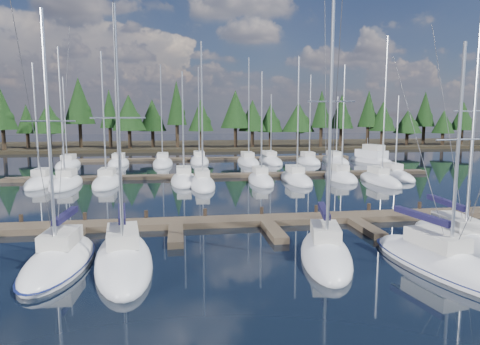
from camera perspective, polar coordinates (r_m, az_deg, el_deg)
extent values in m
plane|color=black|center=(41.07, -0.07, -2.61)|extent=(260.00, 260.00, 0.00)
cube|color=black|center=(100.41, -4.97, 3.63)|extent=(220.00, 30.00, 0.60)
cube|color=brown|center=(29.46, 3.28, -6.34)|extent=(44.00, 2.00, 0.40)
cube|color=brown|center=(26.73, -21.68, -8.35)|extent=(0.90, 4.00, 0.40)
cube|color=brown|center=(25.99, -8.56, -8.33)|extent=(0.90, 4.00, 0.40)
cube|color=brown|center=(26.62, 4.59, -7.88)|extent=(0.90, 4.00, 0.40)
cube|color=brown|center=(28.53, 16.51, -7.12)|extent=(0.90, 4.00, 0.40)
cube|color=brown|center=(31.48, 26.54, -6.24)|extent=(0.90, 4.00, 0.40)
cylinder|color=#2D2119|center=(31.51, -27.14, -5.80)|extent=(0.26, 0.26, 0.90)
cylinder|color=#2D2119|center=(30.44, -19.97, -5.85)|extent=(0.26, 0.26, 0.90)
cylinder|color=#2D2119|center=(29.88, -12.40, -5.82)|extent=(0.26, 0.26, 0.90)
cylinder|color=#2D2119|center=(29.85, -4.68, -5.67)|extent=(0.26, 0.26, 0.90)
cylinder|color=#2D2119|center=(30.35, 2.91, -5.43)|extent=(0.26, 0.26, 0.90)
cylinder|color=#2D2119|center=(31.36, 10.13, -5.12)|extent=(0.26, 0.26, 0.90)
cylinder|color=#2D2119|center=(32.82, 16.79, -4.75)|extent=(0.26, 0.26, 0.90)
cylinder|color=#2D2119|center=(34.69, 22.81, -4.37)|extent=(0.26, 0.26, 0.90)
cylinder|color=#2D2119|center=(36.90, 28.15, -3.99)|extent=(0.26, 0.26, 0.90)
cube|color=brown|center=(50.83, -1.68, -0.39)|extent=(50.00, 1.80, 0.40)
cube|color=brown|center=(70.59, -3.54, 1.86)|extent=(46.00, 1.80, 0.40)
ellipsoid|color=white|center=(22.98, -22.95, -11.15)|extent=(3.16, 7.74, 1.90)
cube|color=beige|center=(22.98, -22.81, -8.02)|extent=(1.63, 2.52, 0.70)
cylinder|color=silver|center=(21.49, -24.15, 4.82)|extent=(0.17, 0.17, 11.01)
cylinder|color=silver|center=(23.64, -22.22, -5.68)|extent=(0.32, 3.34, 0.12)
cube|color=#151233|center=(23.61, -22.24, -5.33)|extent=(0.54, 3.20, 0.30)
cylinder|color=silver|center=(21.47, -24.23, 6.28)|extent=(2.43, 0.22, 0.07)
cylinder|color=#3F3F44|center=(19.96, -25.66, 4.13)|extent=(0.23, 3.29, 11.32)
cylinder|color=#3F3F44|center=(23.40, -22.50, 4.71)|extent=(0.28, 4.05, 11.32)
ellipsoid|color=#0E1749|center=(22.96, -22.96, -10.99)|extent=(3.28, 8.05, 0.18)
ellipsoid|color=white|center=(22.28, -15.26, -11.40)|extent=(3.90, 9.57, 1.90)
cube|color=beige|center=(22.37, -15.38, -8.11)|extent=(1.88, 3.14, 0.70)
cylinder|color=silver|center=(20.64, -15.89, 5.46)|extent=(0.18, 0.18, 11.27)
cylinder|color=silver|center=(23.27, -15.46, -5.59)|extent=(0.64, 4.07, 0.12)
cube|color=#151233|center=(23.24, -15.47, -5.23)|extent=(0.84, 3.92, 0.30)
cylinder|color=silver|center=(20.63, -15.94, 7.02)|extent=(2.46, 0.38, 0.07)
cylinder|color=#3F3F44|center=(18.65, -15.90, 4.79)|extent=(0.54, 4.00, 11.58)
cylinder|color=#3F3F44|center=(23.11, -15.85, 5.29)|extent=(0.66, 4.92, 11.58)
ellipsoid|color=white|center=(22.71, 11.34, -10.90)|extent=(4.21, 8.11, 1.90)
cube|color=beige|center=(22.73, 11.31, -7.72)|extent=(1.90, 2.73, 0.70)
cylinder|color=silver|center=(21.16, 11.97, 7.53)|extent=(0.19, 0.19, 12.67)
cylinder|color=silver|center=(23.45, 11.12, -5.36)|extent=(0.90, 3.34, 0.12)
cube|color=#151233|center=(23.41, 11.13, -5.00)|extent=(1.09, 3.25, 0.30)
cylinder|color=silver|center=(21.17, 12.02, 9.25)|extent=(2.19, 0.58, 0.07)
cylinder|color=#3F3F44|center=(19.51, 12.54, 7.08)|extent=(0.80, 3.28, 12.98)
cylinder|color=#3F3F44|center=(23.20, 11.35, 7.18)|extent=(0.98, 4.03, 12.98)
ellipsoid|color=white|center=(23.07, 25.37, -11.22)|extent=(4.34, 9.50, 1.90)
cube|color=beige|center=(23.04, 24.75, -8.08)|extent=(2.02, 3.15, 0.70)
cylinder|color=silver|center=(21.66, 27.05, 2.68)|extent=(0.19, 0.19, 9.52)
cylinder|color=silver|center=(23.65, 23.04, -5.72)|extent=(0.82, 3.99, 0.12)
cube|color=#151233|center=(23.61, 23.06, -5.37)|extent=(1.01, 3.85, 0.30)
cylinder|color=silver|center=(21.63, 27.13, 3.93)|extent=(2.48, 0.51, 0.07)
cylinder|color=#3F3F44|center=(23.43, 22.83, 2.87)|extent=(0.88, 4.81, 9.83)
ellipsoid|color=#0E1749|center=(23.05, 25.38, -11.05)|extent=(4.51, 9.88, 0.18)
ellipsoid|color=white|center=(27.01, 27.25, -8.61)|extent=(3.11, 9.22, 1.90)
cube|color=beige|center=(27.09, 26.89, -5.92)|extent=(1.59, 2.98, 0.70)
cylinder|color=silver|center=(25.66, 28.72, 5.85)|extent=(0.17, 0.17, 11.86)
cylinder|color=silver|center=(27.84, 25.80, -3.93)|extent=(0.35, 4.00, 0.12)
cube|color=#151233|center=(27.81, 25.82, -3.62)|extent=(0.56, 3.83, 0.30)
cylinder|color=silver|center=(25.66, 28.80, 7.17)|extent=(2.34, 0.20, 0.07)
cylinder|color=#3F3F44|center=(27.70, 25.94, 5.78)|extent=(0.30, 4.84, 12.17)
ellipsoid|color=white|center=(49.65, -24.99, -1.36)|extent=(2.60, 7.88, 1.90)
cube|color=beige|center=(49.87, -24.94, 0.07)|extent=(1.43, 2.52, 0.70)
cylinder|color=silver|center=(48.75, -25.56, 6.29)|extent=(0.16, 0.16, 11.57)
ellipsoid|color=white|center=(48.10, -22.14, -1.48)|extent=(2.77, 8.49, 1.90)
cube|color=beige|center=(48.34, -22.09, 0.00)|extent=(1.52, 2.72, 0.70)
cylinder|color=silver|center=(47.15, -22.71, 7.33)|extent=(0.16, 0.16, 13.05)
ellipsoid|color=white|center=(47.35, -17.30, -1.40)|extent=(2.76, 8.41, 1.90)
cube|color=beige|center=(47.59, -17.28, 0.11)|extent=(1.52, 2.69, 0.70)
cylinder|color=silver|center=(46.38, -17.74, 7.33)|extent=(0.16, 0.16, 12.68)
ellipsoid|color=white|center=(47.09, -7.49, -1.16)|extent=(2.82, 8.58, 1.90)
cube|color=beige|center=(47.35, -7.52, 0.35)|extent=(1.55, 2.75, 0.70)
cylinder|color=silver|center=(46.12, -7.62, 6.51)|extent=(0.16, 0.16, 10.89)
ellipsoid|color=white|center=(44.36, -5.01, -1.67)|extent=(2.52, 8.73, 1.90)
cube|color=beige|center=(44.61, -5.06, -0.06)|extent=(1.38, 2.79, 0.70)
cylinder|color=silver|center=(43.34, -5.10, 8.21)|extent=(0.16, 0.16, 13.51)
ellipsoid|color=white|center=(46.72, 2.76, -1.17)|extent=(2.46, 7.77, 1.90)
cube|color=beige|center=(46.93, 2.68, 0.35)|extent=(1.35, 2.49, 0.70)
cylinder|color=silver|center=(45.79, 2.91, 6.53)|extent=(0.16, 0.16, 10.84)
ellipsoid|color=white|center=(47.87, 7.46, -1.01)|extent=(2.69, 9.04, 1.90)
cube|color=beige|center=(48.14, 7.34, 0.48)|extent=(1.48, 2.89, 0.70)
cylinder|color=silver|center=(46.90, 7.76, 7.50)|extent=(0.16, 0.16, 12.48)
ellipsoid|color=white|center=(50.29, 13.22, -0.74)|extent=(2.81, 7.33, 1.90)
cube|color=beige|center=(50.47, 13.11, 0.67)|extent=(1.55, 2.34, 0.70)
cylinder|color=silver|center=(49.44, 13.62, 6.99)|extent=(0.16, 0.16, 11.84)
ellipsoid|color=white|center=(48.99, 18.12, -1.13)|extent=(2.43, 8.60, 1.90)
cube|color=beige|center=(49.21, 17.96, 0.32)|extent=(1.34, 2.75, 0.70)
cylinder|color=silver|center=(48.09, 18.75, 8.32)|extent=(0.16, 0.16, 14.42)
ellipsoid|color=white|center=(53.43, 19.74, -0.50)|extent=(2.60, 8.70, 1.90)
cube|color=beige|center=(53.67, 19.58, 0.83)|extent=(1.43, 2.78, 0.70)
cylinder|color=silver|center=(52.61, 20.21, 4.94)|extent=(0.16, 0.16, 8.51)
ellipsoid|color=white|center=(65.93, -21.93, 0.87)|extent=(2.89, 8.73, 1.90)
cube|color=beige|center=(66.24, -21.89, 1.94)|extent=(1.59, 2.79, 0.70)
cylinder|color=silver|center=(65.12, -22.31, 6.63)|extent=(0.16, 0.16, 11.57)
ellipsoid|color=white|center=(65.72, -15.89, 1.11)|extent=(2.92, 8.54, 1.90)
cube|color=beige|center=(66.03, -15.88, 2.19)|extent=(1.61, 2.73, 0.70)
cylinder|color=silver|center=(64.91, -16.16, 6.82)|extent=(0.16, 0.16, 11.39)
ellipsoid|color=white|center=(64.51, -10.26, 1.16)|extent=(2.89, 10.87, 1.90)
cube|color=beige|center=(64.93, -10.27, 2.27)|extent=(1.59, 3.48, 0.70)
cylinder|color=silver|center=(63.57, -10.44, 7.93)|extent=(0.16, 0.16, 13.50)
ellipsoid|color=white|center=(66.77, -5.45, 1.47)|extent=(2.88, 9.48, 1.90)
cube|color=beige|center=(67.13, -5.48, 2.53)|extent=(1.58, 3.03, 0.70)
cylinder|color=silver|center=(65.91, -5.52, 8.00)|extent=(0.16, 0.16, 13.48)
ellipsoid|color=white|center=(65.19, 1.09, 1.35)|extent=(2.90, 10.72, 1.90)
cube|color=beige|center=(65.60, 1.02, 2.44)|extent=(1.59, 3.43, 0.70)
cylinder|color=silver|center=(64.28, 1.19, 8.58)|extent=(0.16, 0.16, 14.70)
ellipsoid|color=white|center=(67.09, 4.03, 1.51)|extent=(2.99, 11.28, 1.90)
cube|color=beige|center=(67.52, 3.93, 2.58)|extent=(1.64, 3.61, 0.70)
cylinder|color=silver|center=(66.17, 4.18, 6.28)|extent=(0.16, 0.16, 9.48)
ellipsoid|color=white|center=(66.51, 9.11, 1.38)|extent=(2.99, 7.49, 1.90)
cube|color=beige|center=(66.75, 9.03, 2.44)|extent=(1.64, 2.40, 0.70)
cylinder|color=silver|center=(65.76, 9.34, 7.42)|extent=(0.16, 0.16, 12.29)
ellipsoid|color=white|center=(68.49, 12.55, 1.47)|extent=(2.75, 9.23, 1.90)
cube|color=beige|center=(68.80, 12.45, 2.51)|extent=(1.51, 2.95, 0.70)
cylinder|color=silver|center=(67.71, 12.82, 5.99)|extent=(0.16, 0.16, 9.11)
ellipsoid|color=white|center=(69.95, 17.06, 1.41)|extent=(5.69, 9.59, 1.82)
cube|color=white|center=(69.84, 17.10, 2.40)|extent=(3.71, 5.46, 1.21)
cube|color=beige|center=(69.43, 17.39, 3.19)|extent=(2.57, 3.54, 0.91)
cylinder|color=silver|center=(70.38, 16.64, 3.77)|extent=(0.10, 0.10, 1.62)
cylinder|color=black|center=(93.83, -28.97, 3.82)|extent=(0.70, 0.70, 3.98)
cone|color=black|center=(93.72, -29.20, 7.39)|extent=(5.51, 5.51, 7.73)
ellipsoid|color=black|center=(93.54, -28.84, 6.33)|extent=(3.30, 3.30, 3.30)
cylinder|color=black|center=(98.41, -26.43, 3.84)|extent=(0.70, 0.70, 3.02)
cone|color=black|center=(98.28, -26.58, 6.43)|extent=(4.19, 4.19, 5.88)
ellipsoid|color=black|center=(98.14, -26.26, 5.66)|extent=(2.51, 2.51, 2.51)
cylinder|color=black|center=(93.85, -24.02, 3.86)|extent=(0.70, 0.70, 3.15)
cone|color=black|center=(93.71, -24.17, 6.69)|extent=(6.45, 6.45, 6.13)
ellipsoid|color=black|center=(93.59, -23.83, 5.85)|extent=(3.87, 3.87, 3.87)
cylinder|color=black|center=(95.58, -20.49, 4.63)|extent=(0.70, 0.70, 4.90)
cone|color=black|center=(95.53, -20.69, 8.95)|extent=(6.27, 6.27, 9.53)
ellipsoid|color=black|center=(95.38, -20.34, 7.66)|extent=(3.76, 3.76, 3.76)
cylinder|color=black|center=(93.67, -16.88, 4.48)|extent=(0.70, 0.70, 4.08)
cone|color=black|center=(93.56, -17.03, 8.15)|extent=(3.95, 3.95, 7.93)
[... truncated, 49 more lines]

